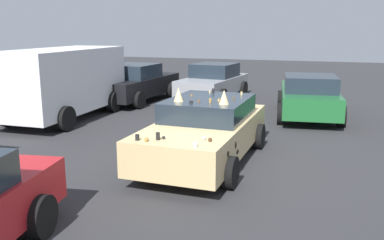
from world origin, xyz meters
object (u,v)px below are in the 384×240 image
object	(u,v)px
parked_sedan_near_left	(35,85)
parked_sedan_far_right	(214,82)
parked_van_far_right	(63,80)
parked_sedan_row_back_center	(136,83)
art_car_decorated	(206,130)
parked_sedan_behind_left	(309,96)

from	to	relation	value
parked_sedan_near_left	parked_sedan_far_right	distance (m)	7.11
parked_van_far_right	parked_sedan_near_left	world-z (taller)	parked_van_far_right
parked_van_far_right	parked_sedan_row_back_center	size ratio (longest dim) A/B	1.08
parked_sedan_near_left	parked_sedan_far_right	size ratio (longest dim) A/B	1.02
art_car_decorated	parked_sedan_far_right	size ratio (longest dim) A/B	1.08
parked_sedan_row_back_center	parked_van_far_right	bearing A→B (deg)	172.21
parked_sedan_behind_left	parked_sedan_row_back_center	bearing A→B (deg)	75.02
art_car_decorated	parked_sedan_near_left	size ratio (longest dim) A/B	1.07
art_car_decorated	parked_sedan_row_back_center	distance (m)	7.98
parked_sedan_behind_left	parked_sedan_far_right	bearing A→B (deg)	50.32
parked_sedan_row_back_center	art_car_decorated	bearing A→B (deg)	-139.35
art_car_decorated	parked_sedan_behind_left	xyz separation A→B (m)	(5.45, -1.83, 0.01)
parked_sedan_behind_left	parked_sedan_row_back_center	world-z (taller)	parked_sedan_row_back_center
art_car_decorated	parked_sedan_near_left	distance (m)	9.92
art_car_decorated	parked_sedan_near_left	bearing A→B (deg)	-119.40
parked_sedan_behind_left	parked_sedan_row_back_center	xyz separation A→B (m)	(0.90, 6.66, 0.02)
parked_sedan_behind_left	parked_sedan_far_right	distance (m)	4.66
parked_sedan_row_back_center	parked_sedan_far_right	bearing A→B (deg)	-56.28
art_car_decorated	parked_sedan_far_right	xyz separation A→B (m)	(7.94, 2.10, 0.02)
art_car_decorated	parked_van_far_right	world-z (taller)	parked_van_far_right
parked_sedan_behind_left	parked_sedan_near_left	xyz separation A→B (m)	(-0.45, 10.40, -0.03)
parked_sedan_behind_left	parked_sedan_near_left	distance (m)	10.41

